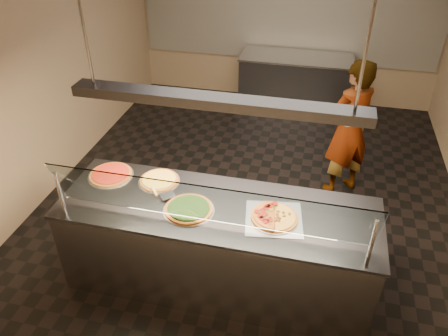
% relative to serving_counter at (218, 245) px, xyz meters
% --- Properties ---
extents(ground, '(5.00, 6.00, 0.02)m').
position_rel_serving_counter_xyz_m(ground, '(0.08, 1.42, -0.48)').
color(ground, black).
rests_on(ground, ground).
extents(wall_back, '(5.00, 0.02, 3.00)m').
position_rel_serving_counter_xyz_m(wall_back, '(0.08, 4.43, 1.03)').
color(wall_back, '#93795F').
rests_on(wall_back, ground).
extents(wall_front, '(5.00, 0.02, 3.00)m').
position_rel_serving_counter_xyz_m(wall_front, '(0.08, -1.59, 1.03)').
color(wall_front, '#93795F').
rests_on(wall_front, ground).
extents(wall_left, '(0.02, 6.00, 3.00)m').
position_rel_serving_counter_xyz_m(wall_left, '(-2.43, 1.42, 1.03)').
color(wall_left, '#93795F').
rests_on(wall_left, ground).
extents(tile_band, '(4.90, 0.02, 1.20)m').
position_rel_serving_counter_xyz_m(tile_band, '(0.08, 4.40, 0.83)').
color(tile_band, silver).
rests_on(tile_band, wall_back).
extents(serving_counter, '(2.85, 0.94, 0.93)m').
position_rel_serving_counter_xyz_m(serving_counter, '(0.00, 0.00, 0.00)').
color(serving_counter, '#B7B7BC').
rests_on(serving_counter, ground).
extents(sneeze_guard, '(2.61, 0.18, 0.54)m').
position_rel_serving_counter_xyz_m(sneeze_guard, '(0.00, -0.34, 0.76)').
color(sneeze_guard, '#B7B7BC').
rests_on(sneeze_guard, serving_counter).
extents(perforated_tray, '(0.55, 0.55, 0.01)m').
position_rel_serving_counter_xyz_m(perforated_tray, '(0.50, -0.04, 0.47)').
color(perforated_tray, silver).
rests_on(perforated_tray, serving_counter).
extents(half_pizza_pepperoni, '(0.26, 0.42, 0.05)m').
position_rel_serving_counter_xyz_m(half_pizza_pepperoni, '(0.41, -0.04, 0.50)').
color(half_pizza_pepperoni, brown).
rests_on(half_pizza_pepperoni, perforated_tray).
extents(half_pizza_sausage, '(0.26, 0.42, 0.04)m').
position_rel_serving_counter_xyz_m(half_pizza_sausage, '(0.60, -0.04, 0.49)').
color(half_pizza_sausage, brown).
rests_on(half_pizza_sausage, perforated_tray).
extents(pizza_spinach, '(0.45, 0.45, 0.03)m').
position_rel_serving_counter_xyz_m(pizza_spinach, '(-0.23, -0.10, 0.48)').
color(pizza_spinach, silver).
rests_on(pizza_spinach, serving_counter).
extents(pizza_cheese, '(0.39, 0.39, 0.03)m').
position_rel_serving_counter_xyz_m(pizza_cheese, '(-0.64, 0.25, 0.48)').
color(pizza_cheese, silver).
rests_on(pizza_cheese, serving_counter).
extents(pizza_tomato, '(0.43, 0.43, 0.03)m').
position_rel_serving_counter_xyz_m(pizza_tomato, '(-1.13, 0.23, 0.48)').
color(pizza_tomato, silver).
rests_on(pizza_tomato, serving_counter).
extents(pizza_spatula, '(0.28, 0.17, 0.02)m').
position_rel_serving_counter_xyz_m(pizza_spatula, '(-0.55, 0.05, 0.49)').
color(pizza_spatula, '#B7B7BC').
rests_on(pizza_spatula, pizza_spinach).
extents(prep_table, '(1.80, 0.74, 0.93)m').
position_rel_serving_counter_xyz_m(prep_table, '(0.31, 3.97, 0.00)').
color(prep_table, '#38383D').
rests_on(prep_table, ground).
extents(worker, '(0.75, 0.71, 1.72)m').
position_rel_serving_counter_xyz_m(worker, '(1.13, 1.82, 0.40)').
color(worker, '#35333F').
rests_on(worker, ground).
extents(heat_lamp_housing, '(2.30, 0.18, 0.08)m').
position_rel_serving_counter_xyz_m(heat_lamp_housing, '(0.00, -0.00, 1.48)').
color(heat_lamp_housing, '#38383D').
rests_on(heat_lamp_housing, ceiling).
extents(lamp_rod_left, '(0.02, 0.02, 1.01)m').
position_rel_serving_counter_xyz_m(lamp_rod_left, '(-1.00, -0.00, 2.03)').
color(lamp_rod_left, '#B7B7BC').
rests_on(lamp_rod_left, ceiling).
extents(lamp_rod_right, '(0.02, 0.02, 1.01)m').
position_rel_serving_counter_xyz_m(lamp_rod_right, '(1.00, -0.00, 2.03)').
color(lamp_rod_right, '#B7B7BC').
rests_on(lamp_rod_right, ceiling).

